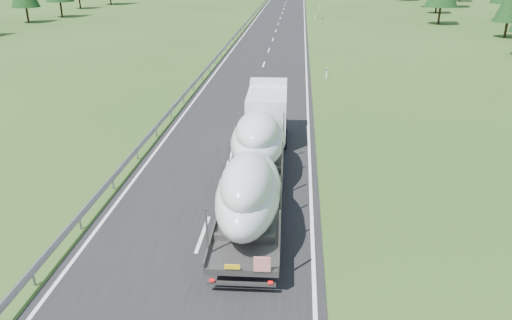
{
  "coord_description": "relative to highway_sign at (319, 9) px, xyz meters",
  "views": [
    {
      "loc": [
        3.8,
        -18.0,
        10.82
      ],
      "look_at": [
        1.93,
        3.8,
        1.91
      ],
      "focal_mm": 35.0,
      "sensor_mm": 36.0,
      "label": 1
    }
  ],
  "objects": [
    {
      "name": "ground",
      "position": [
        -7.2,
        -80.0,
        -1.81
      ],
      "size": [
        400.0,
        400.0,
        0.0
      ],
      "primitive_type": "plane",
      "color": "#2A4918",
      "rests_on": "ground"
    },
    {
      "name": "road_surface",
      "position": [
        -7.2,
        20.0,
        -1.8
      ],
      "size": [
        10.0,
        400.0,
        0.02
      ],
      "primitive_type": "cube",
      "color": "black",
      "rests_on": "ground"
    },
    {
      "name": "guardrail",
      "position": [
        -12.5,
        19.94,
        -1.21
      ],
      "size": [
        0.1,
        400.0,
        0.76
      ],
      "color": "slate",
      "rests_on": "ground"
    },
    {
      "name": "highway_sign",
      "position": [
        0.0,
        0.0,
        0.0
      ],
      "size": [
        0.08,
        0.9,
        2.6
      ],
      "color": "slate",
      "rests_on": "ground"
    },
    {
      "name": "boat_truck",
      "position": [
        -5.27,
        -75.27,
        0.32
      ],
      "size": [
        2.94,
        18.54,
        3.97
      ],
      "color": "silver",
      "rests_on": "ground"
    }
  ]
}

